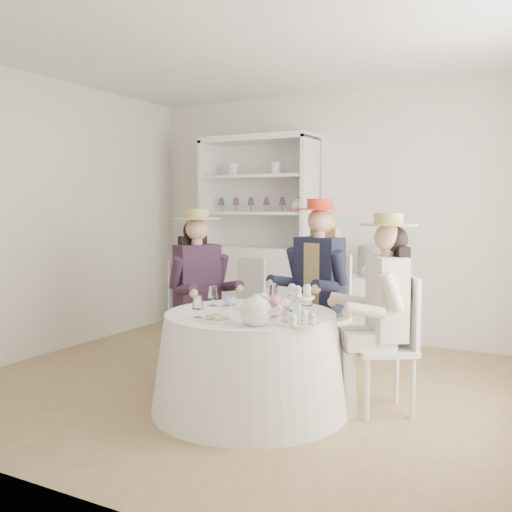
% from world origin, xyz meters
% --- Properties ---
extents(ground, '(4.50, 4.50, 0.00)m').
position_xyz_m(ground, '(0.00, 0.00, 0.00)').
color(ground, olive).
rests_on(ground, ground).
extents(ceiling, '(4.50, 4.50, 0.00)m').
position_xyz_m(ceiling, '(0.00, 0.00, 2.70)').
color(ceiling, white).
rests_on(ceiling, wall_back).
extents(wall_back, '(4.50, 0.00, 4.50)m').
position_xyz_m(wall_back, '(0.00, 2.00, 1.35)').
color(wall_back, white).
rests_on(wall_back, ground).
extents(wall_front, '(4.50, 0.00, 4.50)m').
position_xyz_m(wall_front, '(0.00, -2.00, 1.35)').
color(wall_front, white).
rests_on(wall_front, ground).
extents(wall_left, '(0.00, 4.50, 4.50)m').
position_xyz_m(wall_left, '(-2.25, 0.00, 1.35)').
color(wall_left, white).
rests_on(wall_left, ground).
extents(tea_table, '(1.42, 1.42, 0.70)m').
position_xyz_m(tea_table, '(0.26, -0.47, 0.35)').
color(tea_table, white).
rests_on(tea_table, ground).
extents(hutch, '(1.43, 0.78, 2.24)m').
position_xyz_m(hutch, '(-0.85, 1.77, 0.80)').
color(hutch, silver).
rests_on(hutch, ground).
extents(side_table, '(0.56, 0.56, 0.74)m').
position_xyz_m(side_table, '(0.50, 1.73, 0.37)').
color(side_table, silver).
rests_on(side_table, ground).
extents(hatbox, '(0.42, 0.42, 0.31)m').
position_xyz_m(hatbox, '(0.50, 1.73, 0.89)').
color(hatbox, black).
rests_on(hatbox, side_table).
extents(guest_left, '(0.61, 0.56, 1.43)m').
position_xyz_m(guest_left, '(-0.52, 0.03, 0.81)').
color(guest_left, silver).
rests_on(guest_left, ground).
extents(guest_mid, '(0.57, 0.61, 1.52)m').
position_xyz_m(guest_mid, '(0.40, 0.45, 0.86)').
color(guest_mid, silver).
rests_on(guest_mid, ground).
extents(guest_right, '(0.60, 0.57, 1.41)m').
position_xyz_m(guest_right, '(1.12, -0.09, 0.79)').
color(guest_right, silver).
rests_on(guest_right, ground).
extents(spare_chair, '(0.44, 0.44, 0.93)m').
position_xyz_m(spare_chair, '(-0.61, 1.26, 0.50)').
color(spare_chair, silver).
rests_on(spare_chair, ground).
extents(teacup_a, '(0.09, 0.09, 0.07)m').
position_xyz_m(teacup_a, '(0.01, -0.34, 0.74)').
color(teacup_a, white).
rests_on(teacup_a, tea_table).
extents(teacup_b, '(0.09, 0.09, 0.07)m').
position_xyz_m(teacup_b, '(0.25, -0.18, 0.73)').
color(teacup_b, white).
rests_on(teacup_b, tea_table).
extents(teacup_c, '(0.10, 0.10, 0.06)m').
position_xyz_m(teacup_c, '(0.45, -0.30, 0.73)').
color(teacup_c, white).
rests_on(teacup_c, tea_table).
extents(flower_bowl, '(0.24, 0.24, 0.05)m').
position_xyz_m(flower_bowl, '(0.45, -0.52, 0.73)').
color(flower_bowl, white).
rests_on(flower_bowl, tea_table).
extents(flower_arrangement, '(0.19, 0.20, 0.07)m').
position_xyz_m(flower_arrangement, '(0.48, -0.54, 0.79)').
color(flower_arrangement, pink).
rests_on(flower_arrangement, tea_table).
extents(table_teapot, '(0.28, 0.20, 0.21)m').
position_xyz_m(table_teapot, '(0.51, -0.84, 0.79)').
color(table_teapot, white).
rests_on(table_teapot, tea_table).
extents(sandwich_plate, '(0.24, 0.24, 0.05)m').
position_xyz_m(sandwich_plate, '(0.21, -0.84, 0.71)').
color(sandwich_plate, white).
rests_on(sandwich_plate, tea_table).
extents(cupcake_stand, '(0.27, 0.27, 0.25)m').
position_xyz_m(cupcake_stand, '(0.74, -0.70, 0.79)').
color(cupcake_stand, white).
rests_on(cupcake_stand, tea_table).
extents(stemware_set, '(0.84, 0.82, 0.15)m').
position_xyz_m(stemware_set, '(0.26, -0.47, 0.77)').
color(stemware_set, white).
rests_on(stemware_set, tea_table).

